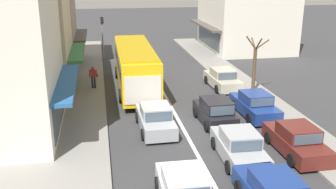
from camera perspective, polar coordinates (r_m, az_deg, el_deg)
name	(u,v)px	position (r m, az deg, el deg)	size (l,w,h in m)	color
ground_plane	(182,127)	(22.44, 2.08, -4.73)	(140.00, 140.00, 0.00)	#353538
lane_centre_line	(170,104)	(26.10, 0.25, -1.39)	(0.20, 28.00, 0.01)	silver
sidewalk_left	(67,99)	(27.70, -14.49, -0.68)	(5.20, 44.00, 0.14)	gray
kerb_right	(247,90)	(29.57, 11.46, 0.69)	(2.80, 44.00, 0.12)	gray
shopfront_mid_block	(17,39)	(30.20, -21.11, 7.52)	(8.37, 7.43, 7.62)	beige
shopfront_far_end	(32,19)	(37.70, -19.09, 10.33)	(8.41, 7.41, 8.60)	gray
building_right_far	(246,6)	(44.48, 11.21, 12.53)	(9.20, 10.16, 9.47)	silver
city_bus	(135,64)	(28.98, -4.79, 4.37)	(2.83, 10.88, 3.23)	yellow
hatchback_behind_bus_near	(215,112)	(22.80, 6.86, -2.56)	(1.91, 3.75, 1.54)	black
sedan_behind_bus_mid	(239,147)	(18.82, 10.27, -7.45)	(2.00, 4.25, 1.47)	#9EA3A8
sedan_queue_gap_filler	(155,119)	(21.80, -1.83, -3.54)	(1.96, 4.23, 1.47)	#9EA3A8
parked_sedan_kerb_front	(297,141)	(20.11, 18.16, -6.39)	(1.93, 4.21, 1.47)	#561E19
parked_sedan_kerb_second	(255,105)	(24.52, 12.47, -1.50)	(2.00, 4.25, 1.47)	navy
parked_sedan_kerb_third	(223,79)	(29.81, 7.93, 2.22)	(2.02, 4.26, 1.47)	#B7B29E
traffic_light_downstreet	(102,31)	(38.88, -9.50, 9.11)	(0.33, 0.24, 4.20)	gray
street_tree_right	(254,66)	(28.30, 12.44, 4.00)	(1.73, 1.84, 4.22)	brown
pedestrian_with_handbag_near	(93,76)	(29.42, -10.78, 2.68)	(0.65, 0.25, 1.63)	#232838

